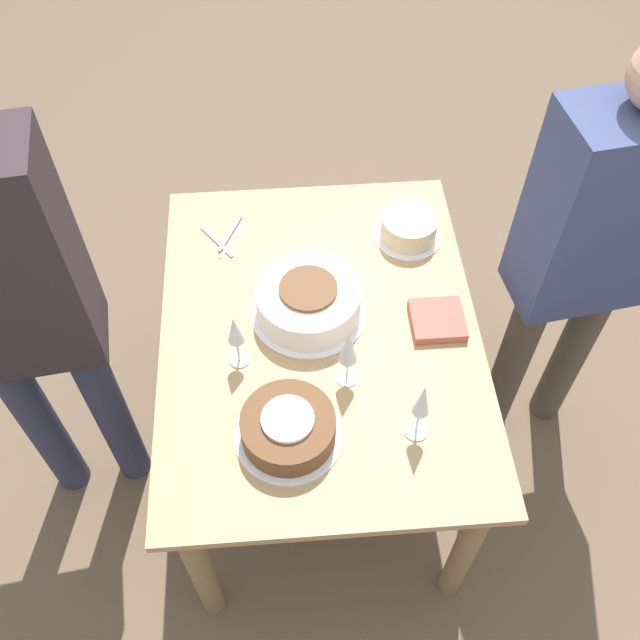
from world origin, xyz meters
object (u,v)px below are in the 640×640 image
(cake_back_decorated, at_px, (409,228))
(person_watching, at_px, (592,244))
(wine_glass_near, at_px, (422,403))
(cake_center_white, at_px, (308,301))
(cake_front_chocolate, at_px, (288,428))
(wine_glass_extra, at_px, (235,332))
(wine_glass_far, at_px, (348,348))
(person_cutting, at_px, (10,300))

(cake_back_decorated, xyz_separation_m, person_watching, (0.26, 0.46, 0.17))
(wine_glass_near, relative_size, person_watching, 0.14)
(cake_center_white, xyz_separation_m, cake_back_decorated, (-0.28, 0.34, -0.01))
(cake_front_chocolate, xyz_separation_m, wine_glass_extra, (-0.25, -0.13, 0.09))
(cake_front_chocolate, bearing_deg, wine_glass_extra, -152.87)
(cake_center_white, height_order, cake_back_decorated, cake_center_white)
(cake_center_white, xyz_separation_m, wine_glass_far, (0.24, 0.09, 0.09))
(cake_center_white, height_order, wine_glass_near, wine_glass_near)
(wine_glass_near, bearing_deg, wine_glass_extra, -119.24)
(wine_glass_extra, relative_size, person_watching, 0.12)
(wine_glass_far, distance_m, person_watching, 0.76)
(person_cutting, bearing_deg, cake_center_white, 0.94)
(wine_glass_far, xyz_separation_m, wine_glass_extra, (-0.08, -0.30, -0.01))
(wine_glass_extra, height_order, person_watching, person_watching)
(wine_glass_near, height_order, wine_glass_extra, wine_glass_near)
(cake_front_chocolate, relative_size, wine_glass_extra, 1.46)
(cake_front_chocolate, bearing_deg, cake_center_white, 168.97)
(cake_front_chocolate, relative_size, wine_glass_far, 1.33)
(wine_glass_extra, xyz_separation_m, person_watching, (-0.18, 1.01, 0.07))
(cake_back_decorated, bearing_deg, wine_glass_near, -6.86)
(cake_back_decorated, relative_size, wine_glass_extra, 1.10)
(wine_glass_near, bearing_deg, person_watching, 128.55)
(cake_center_white, relative_size, wine_glass_near, 1.57)
(person_cutting, relative_size, person_watching, 1.06)
(cake_front_chocolate, distance_m, cake_back_decorated, 0.80)
(cake_front_chocolate, bearing_deg, person_watching, 115.74)
(cake_back_decorated, height_order, wine_glass_far, wine_glass_far)
(cake_center_white, relative_size, wine_glass_far, 1.61)
(person_cutting, bearing_deg, cake_back_decorated, 12.35)
(cake_back_decorated, bearing_deg, person_watching, 60.47)
(cake_front_chocolate, distance_m, person_cutting, 0.78)
(cake_center_white, xyz_separation_m, person_cutting, (0.11, -0.76, 0.21))
(wine_glass_far, xyz_separation_m, person_watching, (-0.26, 0.71, 0.06))
(cake_back_decorated, bearing_deg, wine_glass_extra, -51.14)
(cake_front_chocolate, distance_m, wine_glass_far, 0.26)
(cake_back_decorated, distance_m, wine_glass_near, 0.71)
(wine_glass_near, height_order, person_watching, person_watching)
(cake_front_chocolate, height_order, wine_glass_extra, wine_glass_extra)
(wine_glass_near, bearing_deg, cake_front_chocolate, -91.83)
(wine_glass_near, distance_m, wine_glass_far, 0.24)
(wine_glass_far, distance_m, wine_glass_extra, 0.31)
(cake_center_white, distance_m, cake_front_chocolate, 0.41)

